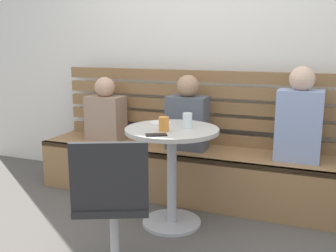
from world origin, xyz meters
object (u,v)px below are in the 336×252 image
(cup_water_clear, at_px, (187,121))
(phone_on_table, at_px, (156,135))
(person_adult, at_px, (299,119))
(person_child_left, at_px, (188,117))
(white_chair, at_px, (112,206))
(person_child_middle, at_px, (106,112))
(cafe_table, at_px, (172,158))
(plate_small, at_px, (160,123))
(cup_tumbler_orange, at_px, (164,124))
(booth_bench, at_px, (187,173))

(cup_water_clear, bearing_deg, phone_on_table, -111.57)
(person_adult, xyz_separation_m, person_child_left, (-0.91, 0.01, -0.05))
(person_child_left, height_order, cup_water_clear, person_child_left)
(white_chair, bearing_deg, person_child_middle, 121.65)
(cafe_table, height_order, phone_on_table, phone_on_table)
(cafe_table, height_order, person_child_left, person_child_left)
(cafe_table, height_order, person_child_middle, person_child_middle)
(cup_water_clear, relative_size, plate_small, 0.65)
(cup_water_clear, height_order, plate_small, cup_water_clear)
(cup_water_clear, bearing_deg, plate_small, 164.50)
(person_adult, height_order, phone_on_table, person_adult)
(white_chair, distance_m, person_child_middle, 1.66)
(white_chair, height_order, cup_tumbler_orange, white_chair)
(cup_water_clear, xyz_separation_m, plate_small, (-0.24, 0.07, -0.05))
(cup_tumbler_orange, height_order, phone_on_table, cup_tumbler_orange)
(white_chair, bearing_deg, person_adult, 57.41)
(booth_bench, bearing_deg, cafe_table, -82.45)
(plate_small, bearing_deg, cafe_table, -39.49)
(booth_bench, height_order, cafe_table, cafe_table)
(person_adult, bearing_deg, person_child_left, 179.65)
(person_child_middle, bearing_deg, cup_water_clear, -28.62)
(booth_bench, bearing_deg, cup_water_clear, -71.00)
(cafe_table, xyz_separation_m, person_child_middle, (-0.90, 0.59, 0.18))
(cup_tumbler_orange, bearing_deg, booth_bench, 94.70)
(white_chair, xyz_separation_m, phone_on_table, (0.02, 0.56, 0.28))
(person_child_left, distance_m, person_child_middle, 0.83)
(booth_bench, relative_size, cup_water_clear, 24.55)
(cup_water_clear, bearing_deg, person_child_left, 108.47)
(plate_small, xyz_separation_m, phone_on_table, (0.12, -0.36, -0.00))
(person_child_middle, relative_size, cup_water_clear, 5.40)
(phone_on_table, bearing_deg, person_child_left, -26.29)
(cafe_table, xyz_separation_m, person_child_left, (-0.07, 0.56, 0.20))
(phone_on_table, bearing_deg, cafe_table, -33.74)
(booth_bench, height_order, phone_on_table, phone_on_table)
(person_adult, relative_size, cup_tumbler_orange, 7.31)
(cafe_table, relative_size, white_chair, 0.87)
(booth_bench, distance_m, person_adult, 1.06)
(person_adult, distance_m, cup_tumbler_orange, 1.08)
(booth_bench, distance_m, phone_on_table, 0.96)
(cafe_table, xyz_separation_m, plate_small, (-0.14, 0.11, 0.23))
(booth_bench, height_order, person_child_middle, person_child_middle)
(person_adult, relative_size, phone_on_table, 5.22)
(person_adult, xyz_separation_m, cup_tumbler_orange, (-0.85, -0.66, 0.02))
(booth_bench, relative_size, plate_small, 15.88)
(white_chair, bearing_deg, booth_bench, 91.55)
(white_chair, relative_size, person_child_left, 1.33)
(person_child_left, height_order, phone_on_table, person_child_left)
(person_child_left, xyz_separation_m, phone_on_table, (0.06, -0.81, 0.02))
(cup_water_clear, xyz_separation_m, phone_on_table, (-0.12, -0.30, -0.05))
(person_child_left, bearing_deg, person_adult, -0.35)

